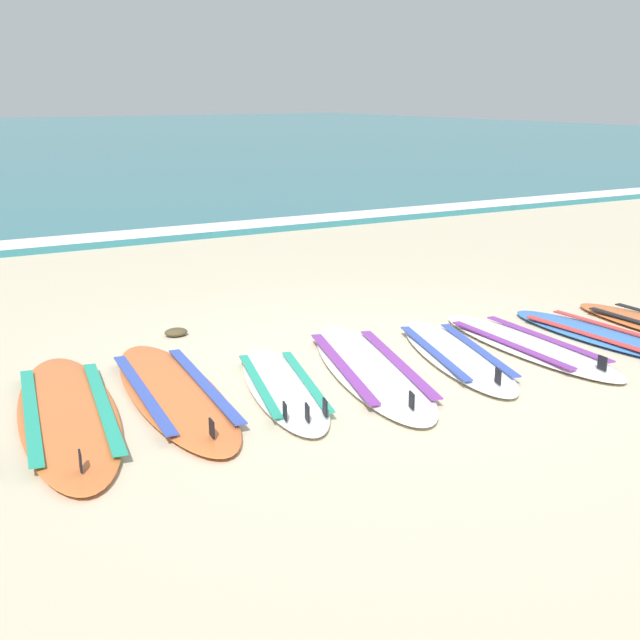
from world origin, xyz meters
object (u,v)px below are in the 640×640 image
(surfboard_4, at_px, (370,368))
(surfboard_5, at_px, (455,354))
(surfboard_3, at_px, (283,387))
(surfboard_6, at_px, (528,345))
(surfboard_2, at_px, (174,392))
(surfboard_7, at_px, (601,335))
(surfboard_1, at_px, (68,414))

(surfboard_4, bearing_deg, surfboard_5, -4.10)
(surfboard_3, xyz_separation_m, surfboard_6, (2.31, -0.13, -0.00))
(surfboard_5, height_order, surfboard_6, same)
(surfboard_2, xyz_separation_m, surfboard_4, (1.52, -0.26, -0.00))
(surfboard_3, bearing_deg, surfboard_5, -0.84)
(surfboard_6, bearing_deg, surfboard_7, -7.99)
(surfboard_5, relative_size, surfboard_7, 1.08)
(surfboard_5, bearing_deg, surfboard_1, 174.69)
(surfboard_1, relative_size, surfboard_7, 1.31)
(surfboard_3, bearing_deg, surfboard_1, 170.00)
(surfboard_1, bearing_deg, surfboard_2, 2.53)
(surfboard_4, height_order, surfboard_7, same)
(surfboard_1, height_order, surfboard_2, same)
(surfboard_1, bearing_deg, surfboard_6, -5.93)
(surfboard_3, distance_m, surfboard_4, 0.79)
(surfboard_3, distance_m, surfboard_6, 2.31)
(surfboard_3, relative_size, surfboard_5, 0.92)
(surfboard_3, height_order, surfboard_7, same)
(surfboard_2, xyz_separation_m, surfboard_5, (2.34, -0.32, 0.00))
(surfboard_1, bearing_deg, surfboard_4, -5.73)
(surfboard_4, xyz_separation_m, surfboard_5, (0.81, -0.06, 0.00))
(surfboard_1, bearing_deg, surfboard_7, -6.28)
(surfboard_4, bearing_deg, surfboard_1, 174.27)
(surfboard_4, height_order, surfboard_6, same)
(surfboard_1, height_order, surfboard_4, same)
(surfboard_1, height_order, surfboard_6, same)
(surfboard_7, bearing_deg, surfboard_2, 171.96)
(surfboard_1, xyz_separation_m, surfboard_2, (0.77, 0.03, 0.00))
(surfboard_2, xyz_separation_m, surfboard_6, (3.04, -0.43, 0.00))
(surfboard_2, distance_m, surfboard_6, 3.07)
(surfboard_4, bearing_deg, surfboard_6, -6.24)
(surfboard_1, height_order, surfboard_7, same)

